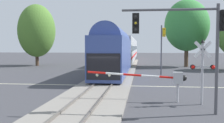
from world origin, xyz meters
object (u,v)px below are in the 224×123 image
object	(u,v)px
traffic_signal_near_right	(189,31)
pine_left_background	(37,31)
crossing_gate_near	(166,78)
crossing_signal_mast	(203,65)
commuter_train	(126,49)
traffic_signal_far_side	(163,42)
oak_far_right	(187,25)

from	to	relation	value
traffic_signal_near_right	pine_left_background	size ratio (longest dim) A/B	0.51
traffic_signal_near_right	pine_left_background	distance (m)	35.91
crossing_gate_near	pine_left_background	distance (m)	33.50
crossing_gate_near	crossing_signal_mast	world-z (taller)	crossing_signal_mast
commuter_train	pine_left_background	world-z (taller)	pine_left_background
commuter_train	traffic_signal_far_side	world-z (taller)	traffic_signal_far_side
traffic_signal_near_right	traffic_signal_far_side	bearing A→B (deg)	89.70
commuter_train	oak_far_right	size ratio (longest dim) A/B	5.76
commuter_train	pine_left_background	bearing A→B (deg)	-154.28
traffic_signal_near_right	oak_far_right	distance (m)	30.55
pine_left_background	traffic_signal_near_right	bearing A→B (deg)	-55.92
crossing_signal_mast	traffic_signal_far_side	world-z (taller)	traffic_signal_far_side
crossing_signal_mast	oak_far_right	distance (m)	28.51
traffic_signal_far_side	crossing_gate_near	bearing A→B (deg)	-93.56
oak_far_right	pine_left_background	xyz separation A→B (m)	(-24.98, -0.35, -0.71)
traffic_signal_near_right	oak_far_right	world-z (taller)	oak_far_right
traffic_signal_near_right	traffic_signal_far_side	world-z (taller)	traffic_signal_far_side
crossing_signal_mast	traffic_signal_near_right	bearing A→B (deg)	-118.41
commuter_train	crossing_gate_near	xyz separation A→B (m)	(4.53, -34.12, -1.30)
traffic_signal_near_right	traffic_signal_far_side	size ratio (longest dim) A/B	0.94
crossing_gate_near	traffic_signal_near_right	size ratio (longest dim) A/B	1.12
crossing_gate_near	commuter_train	bearing A→B (deg)	97.56
traffic_signal_near_right	traffic_signal_far_side	xyz separation A→B (m)	(0.09, 17.20, -0.23)
oak_far_right	pine_left_background	bearing A→B (deg)	-179.20
crossing_signal_mast	oak_far_right	size ratio (longest dim) A/B	0.35
crossing_gate_near	crossing_signal_mast	bearing A→B (deg)	-15.73
crossing_gate_near	oak_far_right	xyz separation A→B (m)	(5.70, 27.36, 5.24)
commuter_train	crossing_signal_mast	xyz separation A→B (m)	(6.49, -34.67, -0.45)
crossing_gate_near	oak_far_right	world-z (taller)	oak_far_right
commuter_train	traffic_signal_far_side	bearing A→B (deg)	-74.52
crossing_gate_near	traffic_signal_near_right	bearing A→B (deg)	-73.14
crossing_signal_mast	traffic_signal_near_right	world-z (taller)	traffic_signal_near_right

